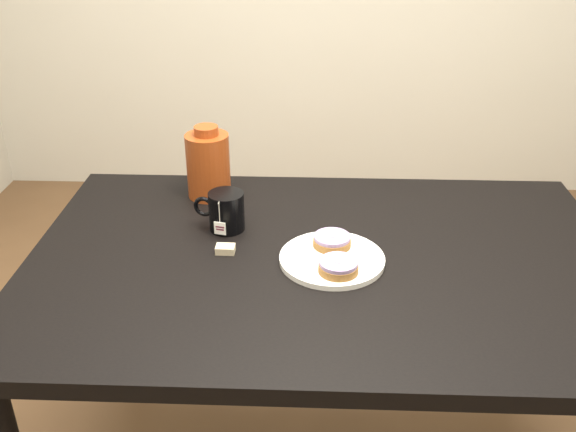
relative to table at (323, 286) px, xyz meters
The scene contains 7 objects.
table is the anchor object (origin of this frame).
plate 0.10m from the table, 53.08° to the right, with size 0.24×0.24×0.02m.
bagel_back 0.11m from the table, 57.48° to the left, with size 0.11×0.11×0.03m.
bagel_front 0.14m from the table, 70.82° to the right, with size 0.12×0.12×0.03m.
mug 0.31m from the table, 153.01° to the left, with size 0.14×0.11×0.10m.
teabag_pouch 0.25m from the table, behind, with size 0.04×0.03×0.02m, color #C6B793.
bagel_package 0.48m from the table, 134.93° to the left, with size 0.16×0.16×0.20m.
Camera 1 is at (-0.03, -1.29, 1.54)m, focal length 40.00 mm.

